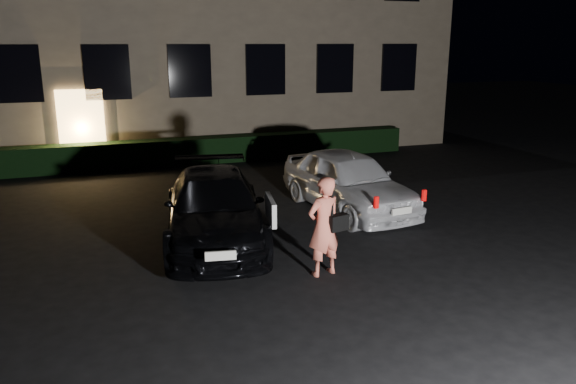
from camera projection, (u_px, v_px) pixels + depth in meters
name	position (u px, v px, depth m)	size (l,w,h in m)	color
ground	(312.00, 289.00, 9.22)	(80.00, 80.00, 0.00)	black
hedge	(196.00, 151.00, 18.68)	(15.00, 0.70, 0.85)	black
sedan	(214.00, 208.00, 11.34)	(2.70, 5.00, 1.38)	black
hatch	(348.00, 181.00, 13.36)	(2.21, 4.45, 1.46)	white
man	(324.00, 226.00, 9.59)	(0.79, 0.56, 1.76)	#E36D57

